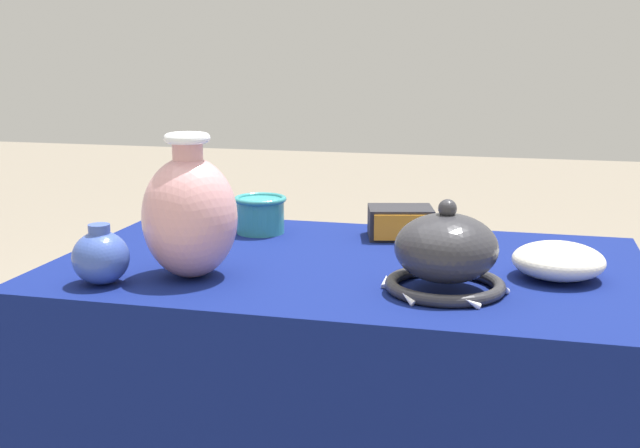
{
  "coord_description": "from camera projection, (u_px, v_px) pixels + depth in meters",
  "views": [
    {
      "loc": [
        0.32,
        -1.51,
        1.12
      ],
      "look_at": [
        -0.03,
        -0.12,
        0.8
      ],
      "focal_mm": 45.0,
      "sensor_mm": 36.0,
      "label": 1
    }
  ],
  "objects": [
    {
      "name": "jar_round_cobalt",
      "position": [
        101.0,
        257.0,
        1.44
      ],
      "size": [
        0.1,
        0.1,
        0.11
      ],
      "color": "#3851A8",
      "rests_on": "display_table"
    },
    {
      "name": "vase_dome_bell",
      "position": [
        446.0,
        255.0,
        1.39
      ],
      "size": [
        0.22,
        0.21,
        0.17
      ],
      "color": "#2D2D33",
      "rests_on": "display_table"
    },
    {
      "name": "bowl_shallow_ivory",
      "position": [
        558.0,
        261.0,
        1.48
      ],
      "size": [
        0.17,
        0.17,
        0.07
      ],
      "primitive_type": "ellipsoid",
      "color": "white",
      "rests_on": "display_table"
    },
    {
      "name": "mosaic_tile_box",
      "position": [
        400.0,
        223.0,
        1.79
      ],
      "size": [
        0.16,
        0.14,
        0.07
      ],
      "rotation": [
        0.0,
        0.0,
        0.24
      ],
      "color": "#232328",
      "rests_on": "display_table"
    },
    {
      "name": "cup_wide_teal",
      "position": [
        260.0,
        213.0,
        1.84
      ],
      "size": [
        0.12,
        0.12,
        0.08
      ],
      "color": "teal",
      "rests_on": "display_table"
    },
    {
      "name": "vase_tall_bulbous",
      "position": [
        190.0,
        215.0,
        1.47
      ],
      "size": [
        0.18,
        0.18,
        0.27
      ],
      "color": "#D19399",
      "rests_on": "display_table"
    },
    {
      "name": "display_table",
      "position": [
        346.0,
        302.0,
        1.59
      ],
      "size": [
        1.16,
        0.71,
        0.7
      ],
      "color": "#38383D",
      "rests_on": "ground_plane"
    }
  ]
}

